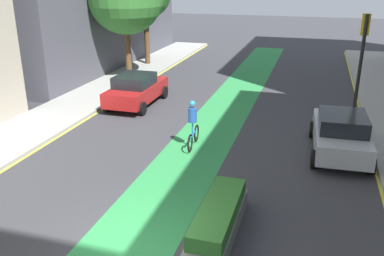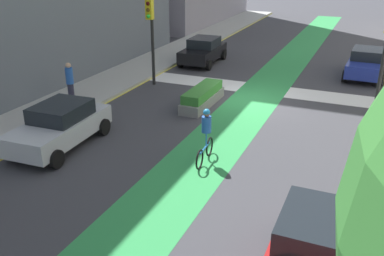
{
  "view_description": "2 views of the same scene",
  "coord_description": "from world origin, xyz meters",
  "views": [
    {
      "loc": [
        3.65,
        -7.27,
        6.2
      ],
      "look_at": [
        0.08,
        4.7,
        1.54
      ],
      "focal_mm": 38.95,
      "sensor_mm": 36.0,
      "label": 1
    },
    {
      "loc": [
        -5.2,
        18.86,
        6.66
      ],
      "look_at": [
        -0.06,
        6.89,
        1.22
      ],
      "focal_mm": 40.19,
      "sensor_mm": 36.0,
      "label": 2
    }
  ],
  "objects": [
    {
      "name": "sidewalk_right",
      "position": [
        7.5,
        0.0,
        0.07
      ],
      "size": [
        3.0,
        60.0,
        0.15
      ],
      "primitive_type": "cube",
      "color": "#9E9E99",
      "rests_on": "ground_plane"
    },
    {
      "name": "cyclist_in_lane",
      "position": [
        -0.47,
        6.69,
        0.97
      ],
      "size": [
        0.32,
        1.73,
        1.86
      ],
      "color": "black",
      "rests_on": "ground_plane"
    },
    {
      "name": "curb_stripe_left",
      "position": [
        -6.0,
        0.0,
        0.01
      ],
      "size": [
        0.16,
        60.0,
        0.01
      ],
      "primitive_type": "cube",
      "color": "yellow",
      "rests_on": "ground_plane"
    },
    {
      "name": "bike_lane_paint",
      "position": [
        -0.27,
        0.0,
        0.0
      ],
      "size": [
        2.4,
        60.0,
        0.01
      ],
      "primitive_type": "cube",
      "color": "#2D8C47",
      "rests_on": "ground_plane"
    },
    {
      "name": "traffic_signal_near_right",
      "position": [
        5.33,
        -0.44,
        3.06
      ],
      "size": [
        0.35,
        0.52,
        4.37
      ],
      "color": "black",
      "rests_on": "ground_plane"
    },
    {
      "name": "car_silver_right_far",
      "position": [
        4.8,
        7.61,
        0.8
      ],
      "size": [
        2.17,
        4.27,
        1.57
      ],
      "color": "#B2B7BF",
      "rests_on": "ground_plane"
    },
    {
      "name": "pedestrian_sidewalk_right_b",
      "position": [
        7.36,
        3.71,
        1.08
      ],
      "size": [
        0.34,
        0.34,
        1.8
      ],
      "color": "#262638",
      "rests_on": "sidewalk_right"
    },
    {
      "name": "curb_stripe_right",
      "position": [
        6.0,
        0.0,
        0.01
      ],
      "size": [
        0.16,
        60.0,
        0.01
      ],
      "primitive_type": "cube",
      "color": "yellow",
      "rests_on": "ground_plane"
    },
    {
      "name": "crosswalk_band",
      "position": [
        0.0,
        -2.0,
        0.0
      ],
      "size": [
        12.0,
        1.8,
        0.01
      ],
      "primitive_type": "cube",
      "color": "silver",
      "rests_on": "ground_plane"
    },
    {
      "name": "ground_plane",
      "position": [
        0.0,
        0.0,
        0.0
      ],
      "size": [
        120.0,
        120.0,
        0.0
      ],
      "primitive_type": "plane",
      "color": "#38383D"
    },
    {
      "name": "car_red_left_far",
      "position": [
        -4.7,
        11.08,
        0.8
      ],
      "size": [
        2.02,
        4.2,
        1.57
      ],
      "color": "#A51919",
      "rests_on": "ground_plane"
    },
    {
      "name": "median_planter",
      "position": [
        1.73,
        1.48,
        0.4
      ],
      "size": [
        0.93,
        3.38,
        0.85
      ],
      "color": "slate",
      "rests_on": "ground_plane"
    },
    {
      "name": "car_black_right_near",
      "position": [
        4.65,
        -5.88,
        0.8
      ],
      "size": [
        2.12,
        4.25,
        1.57
      ],
      "color": "black",
      "rests_on": "ground_plane"
    },
    {
      "name": "car_blue_left_near",
      "position": [
        -4.87,
        -6.48,
        0.8
      ],
      "size": [
        2.13,
        4.26,
        1.57
      ],
      "color": "navy",
      "rests_on": "ground_plane"
    }
  ]
}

